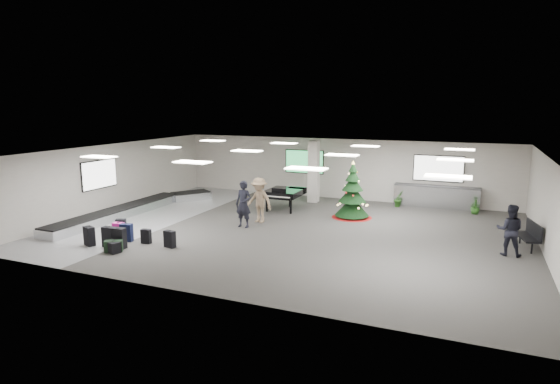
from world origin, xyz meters
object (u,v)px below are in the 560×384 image
at_px(service_counter, 436,197).
at_px(bench, 530,234).
at_px(pink_suitcase, 119,231).
at_px(baggage_carousel, 135,209).
at_px(christmas_tree, 352,198).
at_px(potted_plant_left, 398,199).
at_px(traveler_b, 259,200).
at_px(potted_plant_right, 475,206).
at_px(traveler_bench, 510,230).
at_px(grand_piano, 284,193).
at_px(traveler_a, 244,204).

bearing_deg(service_counter, bench, -57.67).
bearing_deg(pink_suitcase, baggage_carousel, 117.96).
bearing_deg(christmas_tree, potted_plant_left, 62.52).
xyz_separation_m(baggage_carousel, traveler_b, (6.06, 0.75, 0.76)).
bearing_deg(potted_plant_right, traveler_b, -148.58).
bearing_deg(potted_plant_left, potted_plant_right, -2.92).
height_order(baggage_carousel, christmas_tree, christmas_tree).
bearing_deg(traveler_bench, bench, -120.51).
relative_size(bench, traveler_bench, 0.90).
height_order(christmas_tree, traveler_bench, christmas_tree).
distance_m(traveler_bench, potted_plant_right, 6.14).
xyz_separation_m(christmas_tree, traveler_b, (-3.46, -2.39, 0.09)).
xyz_separation_m(potted_plant_left, potted_plant_right, (3.54, -0.18, -0.03)).
height_order(pink_suitcase, traveler_b, traveler_b).
height_order(grand_piano, bench, grand_piano).
distance_m(christmas_tree, traveler_a, 5.02).
relative_size(baggage_carousel, traveler_a, 5.00).
relative_size(pink_suitcase, christmas_tree, 0.26).
bearing_deg(traveler_bench, christmas_tree, -23.82).
bearing_deg(christmas_tree, service_counter, 47.34).
height_order(bench, traveler_bench, traveler_bench).
xyz_separation_m(pink_suitcase, grand_piano, (3.82, 7.05, 0.49)).
bearing_deg(traveler_b, pink_suitcase, -118.12).
relative_size(bench, potted_plant_right, 2.21).
relative_size(service_counter, potted_plant_left, 5.17).
distance_m(service_counter, christmas_tree, 4.90).
bearing_deg(christmas_tree, traveler_a, -137.87).
relative_size(service_counter, traveler_b, 2.09).
distance_m(traveler_a, traveler_bench, 9.91).
height_order(traveler_a, traveler_b, traveler_a).
bearing_deg(traveler_a, pink_suitcase, -131.42).
xyz_separation_m(traveler_b, potted_plant_right, (8.58, 5.24, -0.61)).
bearing_deg(service_counter, baggage_carousel, -152.33).
bearing_deg(traveler_bench, traveler_a, 4.44).
xyz_separation_m(service_counter, pink_suitcase, (-10.53, -10.42, -0.22)).
bearing_deg(bench, potted_plant_left, 122.87).
relative_size(baggage_carousel, christmas_tree, 3.76).
bearing_deg(pink_suitcase, potted_plant_left, 44.11).
distance_m(service_counter, traveler_b, 9.05).
relative_size(christmas_tree, grand_piano, 1.28).
distance_m(baggage_carousel, christmas_tree, 10.06).
height_order(traveler_b, traveler_bench, traveler_b).
xyz_separation_m(grand_piano, traveler_bench, (9.58, -3.40, 0.06)).
relative_size(baggage_carousel, potted_plant_right, 13.59).
relative_size(baggage_carousel, traveler_b, 5.01).
relative_size(grand_piano, bench, 1.28).
xyz_separation_m(baggage_carousel, christmas_tree, (9.53, 3.14, 0.67)).
relative_size(traveler_a, potted_plant_right, 2.72).
relative_size(baggage_carousel, pink_suitcase, 14.41).
distance_m(potted_plant_left, potted_plant_right, 3.54).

